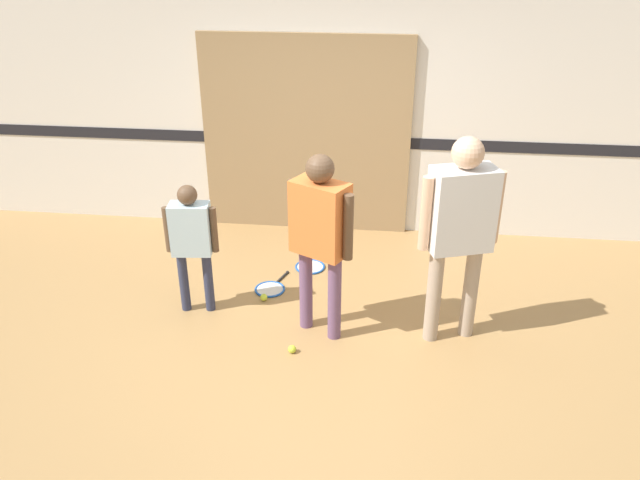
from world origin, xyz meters
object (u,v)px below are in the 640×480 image
object	(u,v)px
person_instructor	(320,228)
tennis_ball_near_instructor	(292,349)
tennis_ball_by_spare_racket	(264,297)
person_student_right	(460,220)
person_student_left	(191,236)
racket_spare_on_floor	(271,288)
racket_second_spare	(311,266)

from	to	relation	value
person_instructor	tennis_ball_near_instructor	xyz separation A→B (m)	(-0.19, -0.33, -0.95)
tennis_ball_by_spare_racket	tennis_ball_near_instructor	bearing A→B (deg)	-63.10
person_student_right	tennis_ball_near_instructor	size ratio (longest dim) A/B	26.39
person_instructor	tennis_ball_near_instructor	size ratio (longest dim) A/B	23.98
person_student_left	tennis_ball_by_spare_racket	world-z (taller)	person_student_left
person_student_left	racket_spare_on_floor	world-z (taller)	person_student_left
racket_second_spare	tennis_ball_near_instructor	size ratio (longest dim) A/B	8.28
racket_spare_on_floor	person_student_right	bearing A→B (deg)	-90.31
person_instructor	racket_second_spare	xyz separation A→B (m)	(-0.22, 1.09, -0.97)
tennis_ball_near_instructor	person_instructor	bearing A→B (deg)	60.10
racket_second_spare	person_student_right	bearing A→B (deg)	-103.72
person_student_left	tennis_ball_by_spare_racket	distance (m)	0.93
racket_spare_on_floor	tennis_ball_by_spare_racket	xyz separation A→B (m)	(-0.03, -0.20, 0.02)
racket_second_spare	tennis_ball_near_instructor	distance (m)	1.43
person_student_right	person_student_left	bearing A→B (deg)	-22.27
person_student_left	person_student_right	size ratio (longest dim) A/B	0.69
person_student_right	tennis_ball_by_spare_racket	world-z (taller)	person_student_right
racket_spare_on_floor	tennis_ball_by_spare_racket	world-z (taller)	tennis_ball_by_spare_racket
racket_second_spare	tennis_ball_by_spare_racket	xyz separation A→B (m)	(-0.35, -0.68, 0.02)
person_instructor	person_student_left	xyz separation A→B (m)	(-1.13, 0.21, -0.24)
person_instructor	tennis_ball_by_spare_racket	size ratio (longest dim) A/B	23.98
tennis_ball_by_spare_racket	person_student_right	bearing A→B (deg)	-12.41
person_student_left	tennis_ball_by_spare_racket	xyz separation A→B (m)	(0.56, 0.21, -0.71)
person_student_left	racket_second_spare	distance (m)	1.47
racket_second_spare	person_instructor	bearing A→B (deg)	-143.82
person_student_left	racket_second_spare	xyz separation A→B (m)	(0.91, 0.88, -0.73)
person_instructor	person_student_left	world-z (taller)	person_instructor
person_instructor	racket_second_spare	world-z (taller)	person_instructor
person_student_right	racket_second_spare	world-z (taller)	person_student_right
person_instructor	racket_spare_on_floor	xyz separation A→B (m)	(-0.54, 0.62, -0.97)
person_instructor	tennis_ball_by_spare_racket	xyz separation A→B (m)	(-0.57, 0.42, -0.95)
racket_spare_on_floor	person_instructor	bearing A→B (deg)	-119.92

